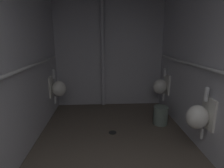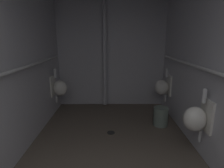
# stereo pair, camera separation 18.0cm
# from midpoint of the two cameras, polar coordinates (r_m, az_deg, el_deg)

# --- Properties ---
(floor) EXTENTS (2.68, 4.44, 0.08)m
(floor) POSITION_cam_midpoint_polar(r_m,az_deg,el_deg) (2.76, 1.92, -23.13)
(floor) COLOR brown
(floor) RESTS_ON ground
(wall_left) EXTENTS (0.06, 4.44, 2.57)m
(wall_left) POSITION_cam_midpoint_polar(r_m,az_deg,el_deg) (2.53, -29.07, 4.49)
(wall_left) COLOR #B5B5BC
(wall_left) RESTS_ON ground
(wall_right) EXTENTS (0.06, 4.44, 2.57)m
(wall_right) POSITION_cam_midpoint_polar(r_m,az_deg,el_deg) (2.63, 32.17, 4.39)
(wall_right) COLOR #B5B5BC
(wall_right) RESTS_ON ground
(wall_back) EXTENTS (2.68, 0.06, 2.57)m
(wall_back) POSITION_cam_midpoint_polar(r_m,az_deg,el_deg) (4.40, 0.97, 9.67)
(wall_back) COLOR #B5B5BC
(wall_back) RESTS_ON ground
(urinal_left_mid) EXTENTS (0.32, 0.30, 0.76)m
(urinal_left_mid) POSITION_cam_midpoint_polar(r_m,az_deg,el_deg) (4.05, -15.12, -1.07)
(urinal_left_mid) COLOR silver
(urinal_right_mid) EXTENTS (0.32, 0.30, 0.76)m
(urinal_right_mid) POSITION_cam_midpoint_polar(r_m,az_deg,el_deg) (2.73, 26.85, -9.62)
(urinal_right_mid) COLOR silver
(urinal_right_far) EXTENTS (0.32, 0.30, 0.76)m
(urinal_right_far) POSITION_cam_midpoint_polar(r_m,az_deg,el_deg) (4.15, 16.93, -0.82)
(urinal_right_far) COLOR silver
(supply_pipe_left) EXTENTS (0.06, 3.66, 0.06)m
(supply_pipe_left) POSITION_cam_midpoint_polar(r_m,az_deg,el_deg) (2.48, -27.28, 3.46)
(supply_pipe_left) COLOR #B2B2B2
(supply_pipe_right) EXTENTS (0.06, 3.68, 0.06)m
(supply_pipe_right) POSITION_cam_midpoint_polar(r_m,az_deg,el_deg) (2.61, 30.02, 3.61)
(supply_pipe_right) COLOR #B2B2B2
(standpipe_back_wall) EXTENTS (0.09, 0.09, 2.52)m
(standpipe_back_wall) POSITION_cam_midpoint_polar(r_m,az_deg,el_deg) (4.29, -1.12, 9.55)
(standpipe_back_wall) COLOR #B5B5BC
(standpipe_back_wall) RESTS_ON ground
(floor_drain) EXTENTS (0.14, 0.14, 0.01)m
(floor_drain) POSITION_cam_midpoint_polar(r_m,az_deg,el_deg) (3.33, 1.26, -15.07)
(floor_drain) COLOR black
(floor_drain) RESTS_ON ground
(waste_bin) EXTENTS (0.28, 0.28, 0.36)m
(waste_bin) POSITION_cam_midpoint_polar(r_m,az_deg,el_deg) (3.66, 16.52, -9.79)
(waste_bin) COLOR slate
(waste_bin) RESTS_ON ground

